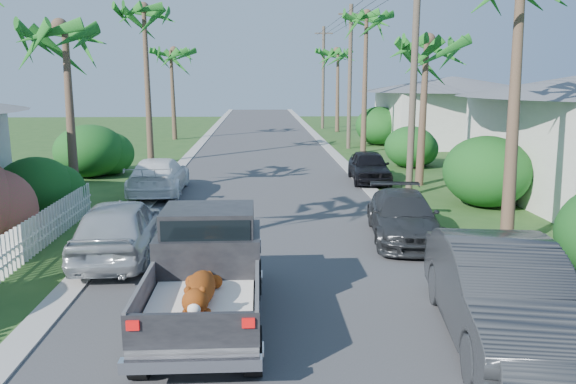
{
  "coord_description": "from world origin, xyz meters",
  "views": [
    {
      "loc": [
        -0.2,
        -8.11,
        4.45
      ],
      "look_at": [
        0.58,
        6.96,
        1.4
      ],
      "focal_mm": 35.0,
      "sensor_mm": 36.0,
      "label": 1
    }
  ],
  "objects": [
    {
      "name": "shrub_r_d",
      "position": [
        8.0,
        30.0,
        1.3
      ],
      "size": [
        3.2,
        3.52,
        2.6
      ],
      "primitive_type": "ellipsoid",
      "color": "#154A1C",
      "rests_on": "ground"
    },
    {
      "name": "picket_fence",
      "position": [
        -6.0,
        5.5,
        0.5
      ],
      "size": [
        0.1,
        11.0,
        1.0
      ],
      "primitive_type": "cube",
      "color": "white",
      "rests_on": "ground"
    },
    {
      "name": "palm_l_b",
      "position": [
        -6.8,
        12.0,
        6.15
      ],
      "size": [
        4.4,
        4.4,
        7.4
      ],
      "color": "brown",
      "rests_on": "ground"
    },
    {
      "name": "shrub_l_d",
      "position": [
        -8.0,
        18.0,
        1.2
      ],
      "size": [
        3.2,
        3.52,
        2.4
      ],
      "primitive_type": "ellipsoid",
      "color": "#154A1C",
      "rests_on": "ground"
    },
    {
      "name": "parked_car_rn",
      "position": [
        3.89,
        0.65,
        0.86
      ],
      "size": [
        2.51,
        5.43,
        1.72
      ],
      "primitive_type": "imported",
      "rotation": [
        0.0,
        0.0,
        -0.14
      ],
      "color": "#2B2D30",
      "rests_on": "ground"
    },
    {
      "name": "parked_car_lf",
      "position": [
        -4.14,
        13.75,
        0.71
      ],
      "size": [
        2.06,
        4.91,
        1.42
      ],
      "primitive_type": "imported",
      "rotation": [
        0.0,
        0.0,
        3.16
      ],
      "color": "white",
      "rests_on": "ground"
    },
    {
      "name": "ground",
      "position": [
        0.0,
        0.0,
        0.0
      ],
      "size": [
        120.0,
        120.0,
        0.0
      ],
      "primitive_type": "plane",
      "color": "#254B1C",
      "rests_on": "ground"
    },
    {
      "name": "utility_pole_c",
      "position": [
        5.6,
        28.0,
        4.6
      ],
      "size": [
        1.6,
        0.26,
        9.0
      ],
      "color": "brown",
      "rests_on": "ground"
    },
    {
      "name": "curb_left",
      "position": [
        -4.3,
        25.0,
        0.03
      ],
      "size": [
        0.6,
        100.0,
        0.06
      ],
      "primitive_type": "cube",
      "color": "#A5A39E",
      "rests_on": "ground"
    },
    {
      "name": "parked_car_rf",
      "position": [
        4.59,
        15.93,
        0.68
      ],
      "size": [
        1.79,
        4.04,
        1.35
      ],
      "primitive_type": "imported",
      "rotation": [
        0.0,
        0.0,
        -0.05
      ],
      "color": "black",
      "rests_on": "ground"
    },
    {
      "name": "utility_pole_d",
      "position": [
        5.6,
        43.0,
        4.6
      ],
      "size": [
        1.6,
        0.26,
        9.0
      ],
      "color": "brown",
      "rests_on": "ground"
    },
    {
      "name": "parked_car_ln",
      "position": [
        -3.71,
        5.66,
        0.77
      ],
      "size": [
        2.01,
        4.61,
        1.55
      ],
      "primitive_type": "imported",
      "rotation": [
        0.0,
        0.0,
        3.18
      ],
      "color": "silver",
      "rests_on": "ground"
    },
    {
      "name": "palm_r_c",
      "position": [
        6.2,
        26.0,
        8.11
      ],
      "size": [
        4.4,
        4.4,
        9.4
      ],
      "color": "brown",
      "rests_on": "ground"
    },
    {
      "name": "palm_r_d",
      "position": [
        6.5,
        40.0,
        6.74
      ],
      "size": [
        4.4,
        4.4,
        8.0
      ],
      "color": "brown",
      "rests_on": "ground"
    },
    {
      "name": "parked_car_rm",
      "position": [
        3.83,
        7.0,
        0.64
      ],
      "size": [
        2.28,
        4.6,
        1.29
      ],
      "primitive_type": "imported",
      "rotation": [
        0.0,
        0.0,
        -0.11
      ],
      "color": "#292B2D",
      "rests_on": "ground"
    },
    {
      "name": "shrub_r_c",
      "position": [
        7.5,
        20.0,
        1.05
      ],
      "size": [
        2.6,
        2.86,
        2.1
      ],
      "primitive_type": "ellipsoid",
      "color": "#154A1C",
      "rests_on": "ground"
    },
    {
      "name": "utility_pole_b",
      "position": [
        5.6,
        13.0,
        4.6
      ],
      "size": [
        1.6,
        0.26,
        9.0
      ],
      "color": "brown",
      "rests_on": "ground"
    },
    {
      "name": "road",
      "position": [
        0.0,
        25.0,
        0.01
      ],
      "size": [
        8.0,
        100.0,
        0.02
      ],
      "primitive_type": "cube",
      "color": "#38383A",
      "rests_on": "ground"
    },
    {
      "name": "palm_l_d",
      "position": [
        -6.5,
        34.0,
        6.44
      ],
      "size": [
        4.4,
        4.4,
        7.7
      ],
      "color": "brown",
      "rests_on": "ground"
    },
    {
      "name": "shrub_r_b",
      "position": [
        7.8,
        11.0,
        1.25
      ],
      "size": [
        3.0,
        3.3,
        2.5
      ],
      "primitive_type": "ellipsoid",
      "color": "#154A1C",
      "rests_on": "ground"
    },
    {
      "name": "house_right_far",
      "position": [
        13.0,
        30.0,
        2.12
      ],
      "size": [
        9.0,
        8.0,
        4.6
      ],
      "color": "silver",
      "rests_on": "ground"
    },
    {
      "name": "palm_r_b",
      "position": [
        6.6,
        15.0,
        5.95
      ],
      "size": [
        4.4,
        4.4,
        7.2
      ],
      "color": "brown",
      "rests_on": "ground"
    },
    {
      "name": "palm_l_c",
      "position": [
        -6.0,
        22.0,
        7.91
      ],
      "size": [
        4.4,
        4.4,
        9.2
      ],
      "color": "brown",
      "rests_on": "ground"
    },
    {
      "name": "pickup_truck",
      "position": [
        -1.17,
        2.01,
        1.01
      ],
      "size": [
        1.98,
        5.12,
        2.06
      ],
      "color": "black",
      "rests_on": "ground"
    },
    {
      "name": "shrub_l_c",
      "position": [
        -7.4,
        10.0,
        1.0
      ],
      "size": [
        2.4,
        2.64,
        2.0
      ],
      "primitive_type": "ellipsoid",
      "color": "#154A1C",
      "rests_on": "ground"
    },
    {
      "name": "curb_right",
      "position": [
        4.3,
        25.0,
        0.03
      ],
      "size": [
        0.6,
        100.0,
        0.06
      ],
      "primitive_type": "cube",
      "color": "#A5A39E",
      "rests_on": "ground"
    }
  ]
}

